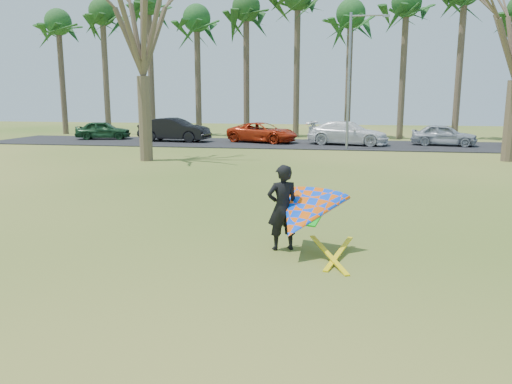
% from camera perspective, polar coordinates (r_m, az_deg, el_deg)
% --- Properties ---
extents(ground, '(100.00, 100.00, 0.00)m').
position_cam_1_polar(ground, '(9.60, -2.14, -8.70)').
color(ground, '#285A13').
rests_on(ground, ground).
extents(parking_strip, '(46.00, 7.00, 0.06)m').
position_cam_1_polar(parking_strip, '(34.03, 6.92, 5.43)').
color(parking_strip, black).
rests_on(parking_strip, ground).
extents(palm_0, '(4.84, 4.84, 10.84)m').
position_cam_1_polar(palm_0, '(46.85, -21.67, 17.44)').
color(palm_0, '#46362A').
rests_on(palm_0, ground).
extents(palm_1, '(4.84, 4.84, 11.54)m').
position_cam_1_polar(palm_1, '(45.04, -17.16, 18.89)').
color(palm_1, '#4E3C2F').
rests_on(palm_1, ground).
extents(palm_2, '(4.84, 4.84, 12.24)m').
position_cam_1_polar(palm_2, '(43.52, -12.21, 20.32)').
color(palm_2, '#4C402E').
rests_on(palm_2, ground).
extents(palm_3, '(4.84, 4.84, 10.84)m').
position_cam_1_polar(palm_3, '(42.01, -6.79, 18.95)').
color(palm_3, '#46382A').
rests_on(palm_3, ground).
extents(palm_4, '(4.84, 4.84, 11.54)m').
position_cam_1_polar(palm_4, '(41.15, -1.13, 20.15)').
color(palm_4, '#4B392D').
rests_on(palm_4, ground).
extents(palm_6, '(4.84, 4.84, 10.84)m').
position_cam_1_polar(palm_6, '(40.27, 10.78, 19.20)').
color(palm_6, brown).
rests_on(palm_6, ground).
extents(palm_7, '(4.84, 4.84, 11.54)m').
position_cam_1_polar(palm_7, '(40.58, 16.83, 19.85)').
color(palm_7, brown).
rests_on(palm_7, ground).
extents(bare_tree_left, '(6.60, 6.60, 9.70)m').
position_cam_1_polar(bare_tree_left, '(26.09, -13.03, 18.77)').
color(bare_tree_left, brown).
rests_on(bare_tree_left, ground).
extents(streetlight, '(2.28, 0.18, 8.00)m').
position_cam_1_polar(streetlight, '(30.85, 10.88, 13.01)').
color(streetlight, gray).
rests_on(streetlight, ground).
extents(car_0, '(4.23, 2.54, 1.35)m').
position_cam_1_polar(car_0, '(39.21, -17.06, 6.78)').
color(car_0, '#1A4222').
rests_on(car_0, parking_strip).
extents(car_1, '(5.14, 2.19, 1.65)m').
position_cam_1_polar(car_1, '(36.12, -9.29, 7.04)').
color(car_1, black).
rests_on(car_1, parking_strip).
extents(car_2, '(5.39, 3.76, 1.37)m').
position_cam_1_polar(car_2, '(34.92, 0.76, 6.82)').
color(car_2, '#B92B0E').
rests_on(car_2, parking_strip).
extents(car_3, '(5.64, 3.23, 1.54)m').
position_cam_1_polar(car_3, '(33.74, 10.44, 6.65)').
color(car_3, white).
rests_on(car_3, parking_strip).
extents(car_4, '(4.32, 2.45, 1.39)m').
position_cam_1_polar(car_4, '(34.82, 20.68, 6.13)').
color(car_4, '#A0A6AD').
rests_on(car_4, parking_strip).
extents(kite_flyer, '(2.13, 2.39, 2.02)m').
position_cam_1_polar(kite_flyer, '(10.26, 5.07, -2.45)').
color(kite_flyer, black).
rests_on(kite_flyer, ground).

